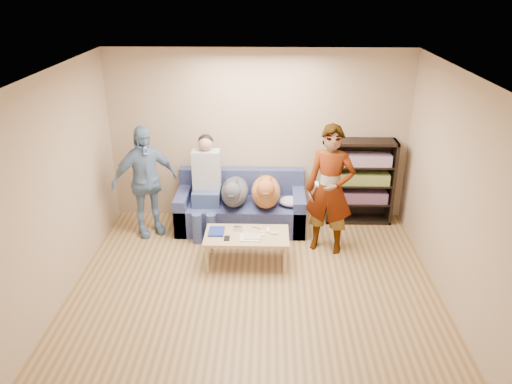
{
  "coord_description": "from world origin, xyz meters",
  "views": [
    {
      "loc": [
        0.16,
        -4.71,
        3.53
      ],
      "look_at": [
        0.0,
        1.2,
        0.95
      ],
      "focal_mm": 35.0,
      "sensor_mm": 36.0,
      "label": 1
    }
  ],
  "objects_px": {
    "person_standing_left": "(145,181)",
    "notebook_blue": "(216,231)",
    "bookshelf": "(360,180)",
    "person_seated": "(206,181)",
    "person_standing_right": "(330,190)",
    "sofa": "(241,209)",
    "coffee_table": "(247,238)",
    "dog_gray": "(234,192)",
    "dog_tan": "(266,191)",
    "camera_silver": "(238,228)"
  },
  "relations": [
    {
      "from": "dog_tan",
      "to": "coffee_table",
      "type": "bearing_deg",
      "value": -105.04
    },
    {
      "from": "person_standing_left",
      "to": "dog_tan",
      "type": "height_order",
      "value": "person_standing_left"
    },
    {
      "from": "camera_silver",
      "to": "dog_gray",
      "type": "bearing_deg",
      "value": 97.27
    },
    {
      "from": "bookshelf",
      "to": "dog_tan",
      "type": "bearing_deg",
      "value": -163.97
    },
    {
      "from": "sofa",
      "to": "person_seated",
      "type": "height_order",
      "value": "person_seated"
    },
    {
      "from": "person_standing_right",
      "to": "person_standing_left",
      "type": "relative_size",
      "value": 1.09
    },
    {
      "from": "person_standing_left",
      "to": "coffee_table",
      "type": "bearing_deg",
      "value": -60.36
    },
    {
      "from": "coffee_table",
      "to": "bookshelf",
      "type": "distance_m",
      "value": 2.14
    },
    {
      "from": "notebook_blue",
      "to": "camera_silver",
      "type": "height_order",
      "value": "camera_silver"
    },
    {
      "from": "dog_gray",
      "to": "dog_tan",
      "type": "bearing_deg",
      "value": -0.14
    },
    {
      "from": "dog_gray",
      "to": "dog_tan",
      "type": "distance_m",
      "value": 0.46
    },
    {
      "from": "notebook_blue",
      "to": "bookshelf",
      "type": "xyz_separation_m",
      "value": [
        2.07,
        1.26,
        0.25
      ]
    },
    {
      "from": "dog_gray",
      "to": "notebook_blue",
      "type": "bearing_deg",
      "value": -102.02
    },
    {
      "from": "sofa",
      "to": "coffee_table",
      "type": "distance_m",
      "value": 1.09
    },
    {
      "from": "person_standing_left",
      "to": "notebook_blue",
      "type": "height_order",
      "value": "person_standing_left"
    },
    {
      "from": "person_standing_left",
      "to": "notebook_blue",
      "type": "relative_size",
      "value": 6.32
    },
    {
      "from": "bookshelf",
      "to": "person_standing_left",
      "type": "bearing_deg",
      "value": -171.07
    },
    {
      "from": "person_standing_right",
      "to": "coffee_table",
      "type": "bearing_deg",
      "value": -142.27
    },
    {
      "from": "person_standing_left",
      "to": "notebook_blue",
      "type": "bearing_deg",
      "value": -66.71
    },
    {
      "from": "person_seated",
      "to": "dog_tan",
      "type": "xyz_separation_m",
      "value": [
        0.87,
        -0.05,
        -0.13
      ]
    },
    {
      "from": "person_seated",
      "to": "bookshelf",
      "type": "bearing_deg",
      "value": 8.92
    },
    {
      "from": "dog_gray",
      "to": "sofa",
      "type": "bearing_deg",
      "value": 63.71
    },
    {
      "from": "dog_gray",
      "to": "dog_tan",
      "type": "height_order",
      "value": "dog_tan"
    },
    {
      "from": "person_seated",
      "to": "sofa",
      "type": "bearing_deg",
      "value": 14.3
    },
    {
      "from": "person_standing_right",
      "to": "notebook_blue",
      "type": "relative_size",
      "value": 6.86
    },
    {
      "from": "person_seated",
      "to": "person_standing_right",
      "type": "bearing_deg",
      "value": -17.45
    },
    {
      "from": "camera_silver",
      "to": "bookshelf",
      "type": "height_order",
      "value": "bookshelf"
    },
    {
      "from": "person_standing_right",
      "to": "person_seated",
      "type": "xyz_separation_m",
      "value": [
        -1.73,
        0.54,
        -0.12
      ]
    },
    {
      "from": "person_standing_right",
      "to": "notebook_blue",
      "type": "height_order",
      "value": "person_standing_right"
    },
    {
      "from": "camera_silver",
      "to": "bookshelf",
      "type": "bearing_deg",
      "value": 33.6
    },
    {
      "from": "notebook_blue",
      "to": "person_standing_right",
      "type": "bearing_deg",
      "value": 13.22
    },
    {
      "from": "sofa",
      "to": "coffee_table",
      "type": "xyz_separation_m",
      "value": [
        0.13,
        -1.07,
        0.09
      ]
    },
    {
      "from": "person_standing_left",
      "to": "person_seated",
      "type": "distance_m",
      "value": 0.87
    },
    {
      "from": "person_standing_right",
      "to": "notebook_blue",
      "type": "xyz_separation_m",
      "value": [
        -1.5,
        -0.35,
        -0.46
      ]
    },
    {
      "from": "person_standing_left",
      "to": "sofa",
      "type": "distance_m",
      "value": 1.49
    },
    {
      "from": "camera_silver",
      "to": "person_seated",
      "type": "distance_m",
      "value": 1.03
    },
    {
      "from": "person_standing_right",
      "to": "person_seated",
      "type": "height_order",
      "value": "person_standing_right"
    },
    {
      "from": "person_standing_right",
      "to": "camera_silver",
      "type": "distance_m",
      "value": 1.33
    },
    {
      "from": "sofa",
      "to": "camera_silver",
      "type": "bearing_deg",
      "value": -89.22
    },
    {
      "from": "bookshelf",
      "to": "sofa",
      "type": "bearing_deg",
      "value": -172.6
    },
    {
      "from": "camera_silver",
      "to": "dog_tan",
      "type": "distance_m",
      "value": 0.88
    },
    {
      "from": "person_standing_right",
      "to": "dog_tan",
      "type": "distance_m",
      "value": 1.02
    },
    {
      "from": "dog_tan",
      "to": "coffee_table",
      "type": "height_order",
      "value": "dog_tan"
    },
    {
      "from": "person_standing_left",
      "to": "camera_silver",
      "type": "relative_size",
      "value": 14.94
    },
    {
      "from": "sofa",
      "to": "dog_tan",
      "type": "height_order",
      "value": "dog_tan"
    },
    {
      "from": "person_standing_right",
      "to": "bookshelf",
      "type": "height_order",
      "value": "person_standing_right"
    },
    {
      "from": "person_standing_left",
      "to": "notebook_blue",
      "type": "xyz_separation_m",
      "value": [
        1.09,
        -0.76,
        -0.39
      ]
    },
    {
      "from": "person_standing_left",
      "to": "coffee_table",
      "type": "height_order",
      "value": "person_standing_left"
    },
    {
      "from": "person_standing_left",
      "to": "notebook_blue",
      "type": "distance_m",
      "value": 1.39
    },
    {
      "from": "notebook_blue",
      "to": "coffee_table",
      "type": "height_order",
      "value": "notebook_blue"
    }
  ]
}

